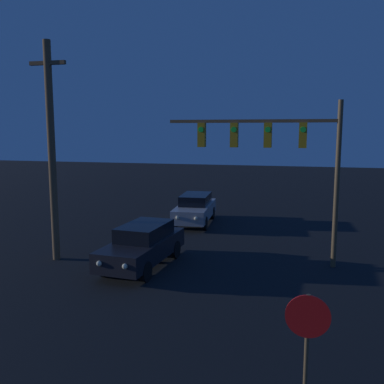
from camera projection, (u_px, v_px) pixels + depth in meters
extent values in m
cube|color=black|center=(142.00, 248.00, 15.51)|extent=(1.98, 4.55, 0.69)
cube|color=black|center=(145.00, 231.00, 15.63)|extent=(1.58, 2.46, 0.52)
cylinder|color=black|center=(146.00, 272.00, 14.03)|extent=(0.23, 0.69, 0.68)
cylinder|color=black|center=(105.00, 267.00, 14.51)|extent=(0.23, 0.69, 0.68)
cylinder|color=black|center=(175.00, 249.00, 16.61)|extent=(0.23, 0.69, 0.68)
cylinder|color=black|center=(140.00, 246.00, 17.09)|extent=(0.23, 0.69, 0.68)
sphere|color=#F9EFC6|center=(125.00, 266.00, 13.25)|extent=(0.18, 0.18, 0.18)
sphere|color=#F9EFC6|center=(99.00, 264.00, 13.54)|extent=(0.18, 0.18, 0.18)
cube|color=#99999E|center=(195.00, 211.00, 22.68)|extent=(1.93, 4.53, 0.69)
cube|color=black|center=(196.00, 199.00, 22.81)|extent=(1.55, 2.44, 0.52)
cylinder|color=black|center=(205.00, 223.00, 21.25)|extent=(0.22, 0.69, 0.68)
cylinder|color=black|center=(175.00, 222.00, 21.53)|extent=(0.22, 0.69, 0.68)
cylinder|color=black|center=(213.00, 213.00, 23.93)|extent=(0.22, 0.69, 0.68)
cylinder|color=black|center=(186.00, 212.00, 24.21)|extent=(0.22, 0.69, 0.68)
sphere|color=#F9EFC6|center=(196.00, 218.00, 20.41)|extent=(0.18, 0.18, 0.18)
sphere|color=#F9EFC6|center=(177.00, 218.00, 20.58)|extent=(0.18, 0.18, 0.18)
cylinder|color=brown|center=(337.00, 185.00, 15.16)|extent=(0.18, 0.18, 5.98)
cube|color=brown|center=(251.00, 121.00, 15.59)|extent=(6.16, 0.12, 0.12)
cube|color=#A57F14|center=(303.00, 135.00, 15.21)|extent=(0.28, 0.28, 0.90)
cylinder|color=green|center=(303.00, 130.00, 15.04)|extent=(0.20, 0.02, 0.20)
cube|color=#A57F14|center=(268.00, 135.00, 15.51)|extent=(0.28, 0.28, 0.90)
cylinder|color=green|center=(268.00, 130.00, 15.34)|extent=(0.20, 0.02, 0.20)
cube|color=#A57F14|center=(234.00, 135.00, 15.81)|extent=(0.28, 0.28, 0.90)
cylinder|color=green|center=(234.00, 130.00, 15.64)|extent=(0.20, 0.02, 0.20)
cube|color=#A57F14|center=(202.00, 135.00, 16.11)|extent=(0.28, 0.28, 0.90)
cylinder|color=green|center=(201.00, 130.00, 15.94)|extent=(0.20, 0.02, 0.20)
cylinder|color=brown|center=(306.00, 363.00, 7.01)|extent=(0.07, 0.07, 2.34)
cylinder|color=red|center=(308.00, 317.00, 6.87)|extent=(0.72, 0.03, 0.72)
cylinder|color=brown|center=(52.00, 153.00, 15.92)|extent=(0.28, 0.28, 8.16)
cube|color=brown|center=(48.00, 63.00, 15.44)|extent=(1.43, 0.14, 0.14)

